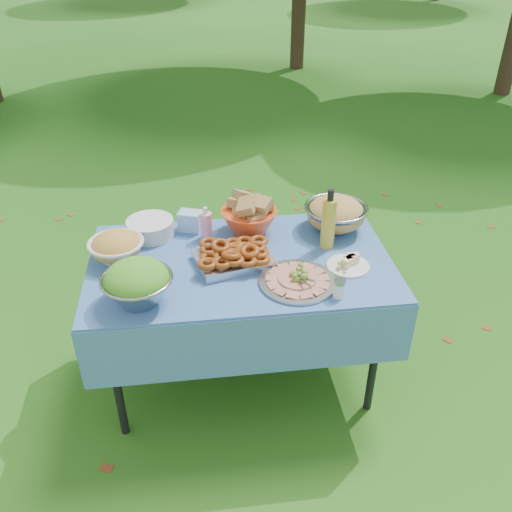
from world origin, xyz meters
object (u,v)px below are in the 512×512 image
at_px(pasta_bowl_steel, 336,213).
at_px(oil_bottle, 329,219).
at_px(salad_bowl, 137,283).
at_px(charcuterie_platter, 298,275).
at_px(picnic_table, 242,321).
at_px(plate_stack, 150,228).
at_px(bread_bowl, 249,215).

height_order(pasta_bowl_steel, oil_bottle, oil_bottle).
relative_size(salad_bowl, pasta_bowl_steel, 0.91).
bearing_deg(charcuterie_platter, picnic_table, 138.05).
height_order(salad_bowl, plate_stack, salad_bowl).
xyz_separation_m(bread_bowl, charcuterie_platter, (0.17, -0.49, -0.06)).
xyz_separation_m(salad_bowl, oil_bottle, (0.91, 0.34, 0.06)).
bearing_deg(picnic_table, bread_bowl, 74.94).
distance_m(plate_stack, bread_bowl, 0.52).
relative_size(plate_stack, bread_bowl, 0.83).
bearing_deg(plate_stack, charcuterie_platter, -37.13).
relative_size(bread_bowl, pasta_bowl_steel, 0.89).
bearing_deg(pasta_bowl_steel, salad_bowl, -152.35).
bearing_deg(oil_bottle, pasta_bowl_steel, 64.04).
height_order(picnic_table, salad_bowl, salad_bowl).
xyz_separation_m(picnic_table, charcuterie_platter, (0.24, -0.21, 0.42)).
xyz_separation_m(bread_bowl, pasta_bowl_steel, (0.46, -0.02, -0.01)).
relative_size(salad_bowl, plate_stack, 1.24).
bearing_deg(salad_bowl, plate_stack, 87.05).
bearing_deg(bread_bowl, plate_stack, 177.18).
height_order(salad_bowl, pasta_bowl_steel, salad_bowl).
xyz_separation_m(charcuterie_platter, oil_bottle, (0.21, 0.29, 0.12)).
distance_m(salad_bowl, pasta_bowl_steel, 1.13).
relative_size(pasta_bowl_steel, oil_bottle, 1.05).
bearing_deg(plate_stack, salad_bowl, -92.95).
bearing_deg(charcuterie_platter, pasta_bowl_steel, 58.08).
bearing_deg(bread_bowl, charcuterie_platter, -71.28).
bearing_deg(pasta_bowl_steel, charcuterie_platter, -121.92).
xyz_separation_m(pasta_bowl_steel, oil_bottle, (-0.09, -0.18, 0.07)).
bearing_deg(salad_bowl, oil_bottle, 20.72).
height_order(plate_stack, bread_bowl, bread_bowl).
distance_m(picnic_table, bread_bowl, 0.56).
distance_m(picnic_table, charcuterie_platter, 0.53).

